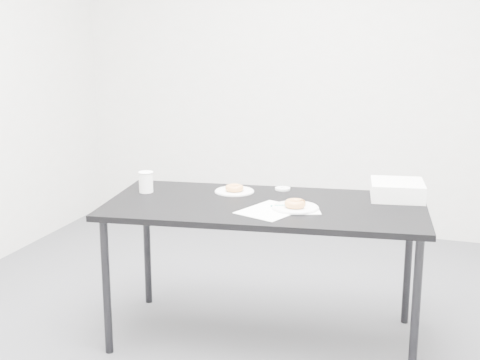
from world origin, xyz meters
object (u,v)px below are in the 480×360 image
(plate_near, at_px, (295,208))
(plate_far, at_px, (234,191))
(donut_far, at_px, (234,188))
(coffee_cup, at_px, (146,182))
(pen, at_px, (285,206))
(bakery_box, at_px, (397,190))
(scorecard, at_px, (271,210))
(donut_near, at_px, (295,204))
(table, at_px, (265,214))

(plate_near, distance_m, plate_far, 0.46)
(donut_far, distance_m, coffee_cup, 0.49)
(coffee_cup, bearing_deg, pen, -4.13)
(coffee_cup, height_order, bakery_box, coffee_cup)
(scorecard, xyz_separation_m, donut_near, (0.11, 0.07, 0.03))
(donut_near, xyz_separation_m, donut_far, (-0.40, 0.23, -0.01))
(plate_far, xyz_separation_m, donut_far, (0.00, 0.00, 0.02))
(donut_near, bearing_deg, plate_near, 0.00)
(donut_near, height_order, coffee_cup, coffee_cup)
(table, xyz_separation_m, bakery_box, (0.64, 0.32, 0.10))
(table, relative_size, donut_near, 15.60)
(bakery_box, bearing_deg, donut_near, -150.39)
(table, distance_m, plate_near, 0.19)
(scorecard, bearing_deg, bakery_box, 58.30)
(coffee_cup, distance_m, bakery_box, 1.37)
(donut_near, bearing_deg, table, 164.19)
(donut_near, distance_m, plate_far, 0.46)
(table, xyz_separation_m, pen, (0.11, -0.03, 0.06))
(pen, height_order, bakery_box, bakery_box)
(coffee_cup, relative_size, bakery_box, 0.42)
(scorecard, xyz_separation_m, coffee_cup, (-0.76, 0.15, 0.06))
(table, xyz_separation_m, donut_near, (0.17, -0.05, 0.08))
(table, bearing_deg, donut_near, -23.21)
(pen, distance_m, plate_near, 0.06)
(plate_near, distance_m, coffee_cup, 0.87)
(pen, bearing_deg, donut_far, 125.66)
(bakery_box, bearing_deg, plate_near, -150.39)
(pen, xyz_separation_m, plate_far, (-0.34, 0.21, -0.00))
(table, relative_size, plate_near, 7.32)
(plate_near, relative_size, bakery_box, 0.86)
(scorecard, relative_size, pen, 2.15)
(pen, bearing_deg, plate_near, -37.47)
(pen, relative_size, plate_near, 0.61)
(scorecard, xyz_separation_m, pen, (0.05, 0.09, 0.01))
(pen, bearing_deg, bakery_box, 11.79)
(table, height_order, scorecard, scorecard)
(plate_far, bearing_deg, table, -38.37)
(pen, distance_m, bakery_box, 0.64)
(scorecard, height_order, plate_far, plate_far)
(donut_far, bearing_deg, plate_far, 0.00)
(plate_near, bearing_deg, donut_near, 0.00)
(plate_far, distance_m, donut_far, 0.02)
(plate_near, bearing_deg, coffee_cup, 175.09)
(donut_near, relative_size, donut_far, 1.09)
(plate_far, bearing_deg, donut_far, 0.00)
(plate_near, height_order, plate_far, plate_near)
(pen, xyz_separation_m, donut_near, (0.06, -0.02, 0.02))
(donut_far, relative_size, bakery_box, 0.37)
(table, xyz_separation_m, plate_far, (-0.23, 0.18, 0.06))
(plate_far, bearing_deg, bakery_box, 9.31)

